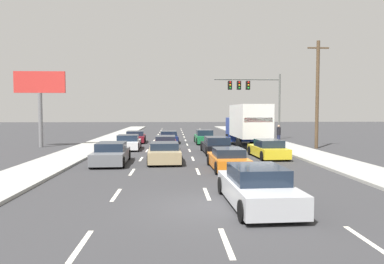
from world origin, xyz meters
name	(u,v)px	position (x,y,z in m)	size (l,w,h in m)	color
ground_plane	(186,142)	(0.00, 25.00, 0.00)	(140.00, 140.00, 0.00)	#333335
sidewalk_right	(281,145)	(8.43, 20.00, 0.07)	(2.97, 80.00, 0.14)	#9E9E99
sidewalk_left	(92,146)	(-8.43, 20.00, 0.07)	(2.97, 80.00, 0.14)	#9E9E99
lane_markings	(187,145)	(0.00, 21.91, 0.00)	(6.94, 62.00, 0.01)	silver
car_maroon	(135,137)	(-5.12, 24.37, 0.55)	(2.13, 4.13, 1.18)	maroon
car_white	(128,143)	(-5.00, 17.83, 0.56)	(2.08, 4.10, 1.22)	white
car_gray	(111,154)	(-4.99, 9.94, 0.59)	(2.06, 4.60, 1.27)	slate
car_navy	(169,137)	(-1.77, 24.01, 0.55)	(1.96, 4.41, 1.19)	#141E4C
car_red	(166,144)	(-1.92, 16.82, 0.56)	(1.89, 4.59, 1.20)	red
car_tan	(164,153)	(-1.83, 10.28, 0.58)	(2.12, 4.18, 1.24)	tan
car_green	(204,137)	(1.72, 23.02, 0.61)	(1.85, 4.23, 1.34)	#196B38
car_black	(216,146)	(1.92, 14.81, 0.57)	(2.10, 4.67, 1.25)	black
car_orange	(228,160)	(1.66, 7.48, 0.53)	(1.94, 4.21, 1.16)	orange
car_silver	(257,188)	(1.51, 0.17, 0.60)	(2.13, 4.63, 1.32)	#B7BABF
box_truck	(247,123)	(5.20, 19.49, 2.08)	(2.86, 7.89, 3.71)	white
car_yellow	(268,149)	(5.09, 12.12, 0.57)	(2.00, 4.29, 1.24)	yellow
traffic_signal_mast	(250,90)	(7.21, 27.64, 5.49)	(7.42, 0.69, 7.29)	#595B56
utility_pole_mid	(317,93)	(10.79, 17.93, 4.64)	(1.80, 0.28, 9.01)	brown
roadside_billboard	(40,92)	(-12.90, 20.26, 4.77)	(4.38, 0.36, 6.61)	slate
pedestrian_near_corner	(279,134)	(8.60, 21.44, 0.99)	(0.38, 0.38, 1.71)	#1E233F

